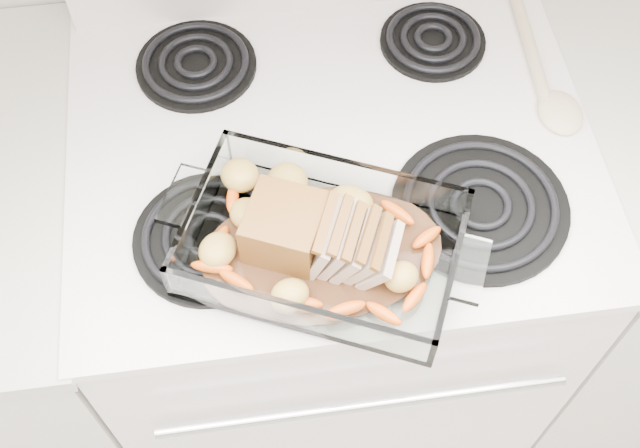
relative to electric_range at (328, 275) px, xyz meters
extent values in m
cube|color=white|center=(0.00, 0.00, -0.02)|extent=(0.76, 0.65, 0.92)
cube|color=black|center=(0.00, -0.32, -0.03)|extent=(0.65, 0.02, 0.55)
cylinder|color=silver|center=(0.00, -0.36, 0.26)|extent=(0.61, 0.02, 0.02)
cube|color=white|center=(0.00, 0.00, 0.44)|extent=(0.78, 0.67, 0.02)
cylinder|color=black|center=(-0.19, -0.16, 0.46)|extent=(0.21, 0.21, 0.01)
cylinder|color=black|center=(0.19, -0.16, 0.46)|extent=(0.25, 0.25, 0.01)
cylinder|color=black|center=(-0.19, 0.16, 0.46)|extent=(0.19, 0.19, 0.01)
cylinder|color=black|center=(0.19, 0.16, 0.46)|extent=(0.17, 0.17, 0.01)
cube|color=white|center=(-0.04, -0.21, 0.47)|extent=(0.35, 0.23, 0.01)
cube|color=white|center=(-0.04, -0.32, 0.50)|extent=(0.35, 0.01, 0.06)
cube|color=white|center=(-0.04, -0.10, 0.50)|extent=(0.35, 0.01, 0.06)
cube|color=white|center=(-0.21, -0.21, 0.50)|extent=(0.01, 0.23, 0.06)
cube|color=white|center=(0.13, -0.21, 0.50)|extent=(0.01, 0.23, 0.06)
cylinder|color=#3F2414|center=(-0.04, -0.21, 0.47)|extent=(0.20, 0.20, 0.00)
cube|color=brown|center=(-0.09, -0.21, 0.51)|extent=(0.10, 0.10, 0.08)
cube|color=tan|center=(-0.04, -0.21, 0.51)|extent=(0.03, 0.09, 0.07)
cube|color=tan|center=(-0.02, -0.21, 0.51)|extent=(0.04, 0.09, 0.07)
cube|color=tan|center=(0.00, -0.21, 0.50)|extent=(0.04, 0.09, 0.07)
cube|color=tan|center=(0.02, -0.21, 0.50)|extent=(0.04, 0.09, 0.06)
cube|color=tan|center=(0.04, -0.21, 0.50)|extent=(0.05, 0.08, 0.06)
ellipsoid|color=orange|center=(-0.17, -0.28, 0.48)|extent=(0.05, 0.02, 0.02)
ellipsoid|color=orange|center=(0.06, -0.28, 0.48)|extent=(0.05, 0.02, 0.02)
ellipsoid|color=orange|center=(0.10, -0.19, 0.48)|extent=(0.05, 0.02, 0.02)
ellipsoid|color=orange|center=(-0.18, -0.17, 0.48)|extent=(0.05, 0.02, 0.02)
ellipsoid|color=#B3943E|center=(-0.18, -0.14, 0.49)|extent=(0.06, 0.05, 0.04)
ellipsoid|color=#B3943E|center=(-0.02, -0.13, 0.49)|extent=(0.06, 0.05, 0.04)
ellipsoid|color=#B3943E|center=(0.07, -0.23, 0.49)|extent=(0.06, 0.05, 0.04)
cylinder|color=beige|center=(0.34, 0.13, 0.46)|extent=(0.03, 0.24, 0.02)
ellipsoid|color=beige|center=(0.35, -0.02, 0.46)|extent=(0.07, 0.09, 0.02)
camera|label=1|loc=(-0.12, -0.73, 1.40)|focal=45.00mm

